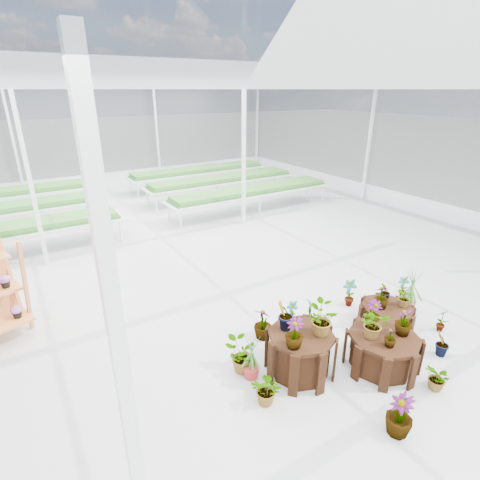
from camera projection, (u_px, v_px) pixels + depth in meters
ground_plane at (225, 301)px, 7.99m from camera, size 24.00×24.00×0.00m
greenhouse_shell at (223, 199)px, 7.14m from camera, size 18.00×24.00×4.50m
steel_frame at (223, 199)px, 7.14m from camera, size 18.00×24.00×4.50m
nursery_benches at (126, 202)px, 13.50m from camera, size 16.00×7.00×0.84m
plinth_tall at (300, 353)px, 5.85m from camera, size 1.16×1.16×0.73m
plinth_mid at (382, 351)px, 5.99m from camera, size 1.17×1.17×0.60m
plinth_low at (386, 316)px, 7.06m from camera, size 1.15×1.15×0.44m
nursery_plants at (340, 329)px, 6.18m from camera, size 4.64×3.07×1.26m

